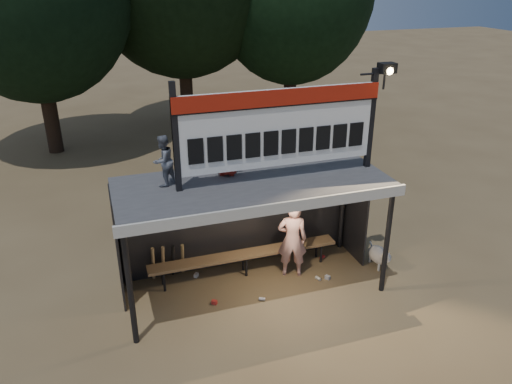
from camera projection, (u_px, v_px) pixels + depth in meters
ground at (253, 287)px, 10.04m from camera, size 80.00×80.00×0.00m
player at (292, 239)px, 10.14m from camera, size 0.70×0.57×1.66m
child_a at (163, 161)px, 8.73m from camera, size 0.57×0.55×0.92m
child_b at (227, 150)px, 9.17m from camera, size 0.56×0.47×0.99m
dugout_shelter at (249, 199)px, 9.50m from camera, size 5.10×2.08×2.32m
scoreboard_assembly at (282, 125)px, 8.83m from camera, size 4.10×0.27×1.99m
bench at (245, 255)px, 10.34m from camera, size 4.00×0.35×0.48m
dog at (379, 255)px, 10.62m from camera, size 0.36×0.81×0.49m
bats at (168, 261)px, 10.13m from camera, size 0.68×0.35×0.84m
litter at (274, 281)px, 10.17m from camera, size 2.92×1.32×0.08m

